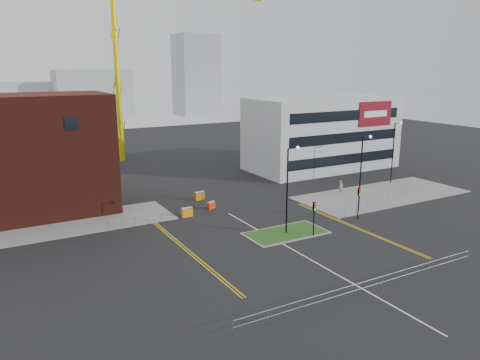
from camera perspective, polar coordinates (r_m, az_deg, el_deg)
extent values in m
plane|color=black|center=(42.47, 9.68, -10.15)|extent=(200.00, 200.00, 0.00)
cube|color=slate|center=(54.76, -22.90, -5.48)|extent=(28.00, 8.00, 0.12)
cube|color=slate|center=(66.46, 16.86, -1.71)|extent=(24.00, 10.00, 0.12)
cube|color=slate|center=(49.48, 5.63, -6.46)|extent=(8.60, 4.60, 0.08)
cube|color=#204717|center=(49.47, 5.63, -6.44)|extent=(8.00, 4.00, 0.12)
cube|color=#461711|center=(58.91, -24.26, 2.67)|extent=(18.00, 10.00, 14.00)
cube|color=black|center=(53.91, -19.88, 6.47)|extent=(1.40, 0.10, 1.40)
cube|color=#B5B8BA|center=(80.90, 9.92, 5.65)|extent=(25.00, 12.00, 12.00)
cube|color=black|center=(76.98, 12.65, 2.47)|extent=(22.00, 0.10, 1.60)
cube|color=black|center=(76.40, 12.79, 5.05)|extent=(22.00, 0.10, 1.60)
cube|color=black|center=(75.97, 12.92, 7.66)|extent=(22.00, 0.10, 1.60)
cube|color=maroon|center=(80.08, 16.17, 7.76)|extent=(7.00, 0.15, 4.00)
cube|color=white|center=(80.01, 16.22, 7.75)|extent=(5.00, 0.05, 1.00)
cylinder|color=yellow|center=(87.90, -14.76, 12.94)|extent=(1.00, 1.00, 33.11)
cylinder|color=black|center=(48.13, 5.76, -1.47)|extent=(0.16, 0.16, 9.00)
cylinder|color=black|center=(47.51, 6.48, 3.87)|extent=(1.20, 0.10, 0.10)
sphere|color=silver|center=(47.86, 7.06, 3.93)|extent=(0.36, 0.36, 0.36)
cylinder|color=black|center=(57.13, 14.48, 0.58)|extent=(0.16, 0.16, 9.00)
cylinder|color=black|center=(56.73, 15.19, 5.08)|extent=(1.20, 0.10, 0.10)
sphere|color=silver|center=(57.15, 15.62, 5.11)|extent=(0.36, 0.36, 0.36)
cylinder|color=black|center=(72.47, 18.13, 3.05)|extent=(0.16, 0.16, 9.00)
cylinder|color=black|center=(72.28, 18.71, 6.59)|extent=(1.20, 0.10, 0.10)
sphere|color=silver|center=(72.72, 19.03, 6.61)|extent=(0.36, 0.36, 0.36)
cylinder|color=black|center=(48.63, 8.97, -5.10)|extent=(0.12, 0.12, 3.00)
cube|color=black|center=(48.12, 9.04, -3.19)|extent=(0.28, 0.22, 0.90)
sphere|color=red|center=(47.94, 9.15, -2.88)|extent=(0.18, 0.18, 0.18)
sphere|color=orange|center=(48.02, 9.14, -3.22)|extent=(0.18, 0.18, 0.18)
sphere|color=#0CCC33|center=(48.11, 9.13, -3.57)|extent=(0.18, 0.18, 0.18)
cylinder|color=black|center=(55.14, 14.22, -3.10)|extent=(0.12, 0.12, 3.00)
cube|color=black|center=(54.69, 14.32, -1.39)|extent=(0.28, 0.22, 0.90)
sphere|color=red|center=(54.52, 14.44, -1.12)|extent=(0.18, 0.18, 0.18)
sphere|color=orange|center=(54.60, 14.42, -1.42)|extent=(0.18, 0.18, 0.18)
sphere|color=#0CCC33|center=(54.67, 14.40, -1.73)|extent=(0.18, 0.18, 0.18)
cylinder|color=gray|center=(38.04, 15.55, -11.67)|extent=(24.00, 0.04, 0.04)
cylinder|color=gray|center=(38.26, 15.50, -12.35)|extent=(24.00, 0.04, 0.04)
cylinder|color=gray|center=(31.75, -0.85, -17.57)|extent=(0.05, 0.05, 1.10)
cylinder|color=gray|center=(46.98, 26.07, -8.30)|extent=(0.05, 0.05, 1.10)
cylinder|color=gray|center=(52.33, -12.64, -4.43)|extent=(6.00, 0.04, 0.04)
cylinder|color=gray|center=(52.49, -12.61, -4.95)|extent=(6.00, 0.04, 0.04)
cylinder|color=gray|center=(51.77, -15.79, -5.41)|extent=(0.05, 0.05, 1.10)
cylinder|color=gray|center=(53.36, -9.53, -4.49)|extent=(0.05, 0.05, 1.10)
cylinder|color=gray|center=(63.50, 17.60, -1.54)|extent=(19.01, 5.04, 0.04)
cylinder|color=gray|center=(63.63, 17.57, -1.98)|extent=(19.01, 5.04, 0.04)
cylinder|color=gray|center=(55.45, 12.70, -3.95)|extent=(0.05, 0.05, 1.10)
cylinder|color=gray|center=(72.22, 21.29, -0.45)|extent=(0.05, 0.05, 1.10)
cube|color=silver|center=(43.90, 8.02, -9.26)|extent=(0.15, 30.00, 0.01)
cube|color=gold|center=(46.17, -7.20, -8.06)|extent=(0.12, 24.00, 0.01)
cube|color=gold|center=(46.28, -6.85, -7.99)|extent=(0.12, 24.00, 0.01)
cube|color=gold|center=(52.56, 13.64, -5.61)|extent=(0.12, 20.00, 0.01)
cube|color=gold|center=(52.76, 13.88, -5.55)|extent=(0.12, 20.00, 0.01)
cube|color=gray|center=(163.87, -17.44, 9.91)|extent=(24.00, 12.00, 16.00)
cube|color=gray|center=(169.94, -5.35, 12.60)|extent=(14.00, 12.00, 28.00)
cube|color=gray|center=(171.04, -24.08, 8.81)|extent=(30.00, 12.00, 12.00)
imported|color=tan|center=(65.45, 12.21, -0.86)|extent=(0.73, 0.51, 1.89)
cube|color=orange|center=(54.73, -6.48, -3.94)|extent=(1.31, 0.47, 1.08)
cube|color=silver|center=(54.58, -6.49, -3.45)|extent=(1.31, 0.47, 0.13)
cube|color=#CD660B|center=(61.36, -4.96, -1.94)|extent=(1.36, 0.60, 1.10)
cube|color=silver|center=(61.23, -4.97, -1.50)|extent=(1.36, 0.60, 0.13)
cube|color=red|center=(57.44, -3.53, -3.11)|extent=(1.15, 0.72, 0.91)
cube|color=silver|center=(57.32, -3.53, -2.72)|extent=(1.15, 0.72, 0.11)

